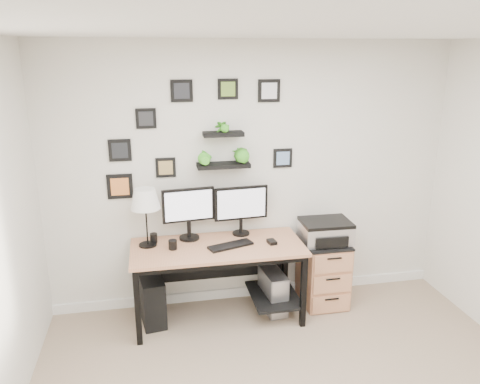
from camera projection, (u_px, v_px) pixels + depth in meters
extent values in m
plane|color=white|center=(340.00, 27.00, 2.36)|extent=(4.00, 4.00, 0.00)
plane|color=silver|center=(252.00, 177.00, 4.61)|extent=(4.00, 0.00, 4.00)
cube|color=white|center=(252.00, 291.00, 4.95)|extent=(4.00, 0.03, 0.10)
cube|color=tan|center=(218.00, 247.00, 4.35)|extent=(1.60, 0.70, 0.03)
cube|color=black|center=(218.00, 251.00, 4.36)|extent=(1.54, 0.64, 0.05)
cube|color=black|center=(213.00, 260.00, 4.74)|extent=(1.44, 0.02, 0.41)
cube|color=black|center=(274.00, 295.00, 4.61)|extent=(0.45, 0.63, 0.03)
cube|color=black|center=(138.00, 308.00, 4.04)|extent=(0.05, 0.05, 0.72)
cube|color=black|center=(139.00, 276.00, 4.60)|extent=(0.05, 0.05, 0.72)
cube|color=black|center=(303.00, 291.00, 4.31)|extent=(0.05, 0.05, 0.72)
cube|color=black|center=(285.00, 264.00, 4.88)|extent=(0.05, 0.05, 0.72)
cylinder|color=black|center=(189.00, 238.00, 4.51)|extent=(0.21, 0.21, 0.02)
cylinder|color=black|center=(189.00, 229.00, 4.48)|extent=(0.04, 0.04, 0.17)
cube|color=black|center=(188.00, 205.00, 4.41)|extent=(0.50, 0.08, 0.32)
cube|color=silver|center=(189.00, 206.00, 4.39)|extent=(0.45, 0.05, 0.28)
cylinder|color=black|center=(241.00, 233.00, 4.62)|extent=(0.18, 0.18, 0.02)
cylinder|color=black|center=(241.00, 226.00, 4.60)|extent=(0.04, 0.04, 0.15)
cube|color=black|center=(241.00, 203.00, 4.53)|extent=(0.53, 0.07, 0.33)
cube|color=silver|center=(242.00, 204.00, 4.51)|extent=(0.47, 0.04, 0.28)
cube|color=black|center=(231.00, 245.00, 4.33)|extent=(0.44, 0.26, 0.02)
cube|color=black|center=(272.00, 242.00, 4.40)|extent=(0.08, 0.12, 0.03)
cylinder|color=black|center=(148.00, 245.00, 4.35)|extent=(0.17, 0.17, 0.02)
cylinder|color=black|center=(146.00, 219.00, 4.28)|extent=(0.01, 0.01, 0.50)
cone|color=white|center=(145.00, 199.00, 4.22)|extent=(0.27, 0.27, 0.19)
cylinder|color=black|center=(173.00, 245.00, 4.26)|extent=(0.08, 0.08, 0.09)
cylinder|color=black|center=(154.00, 238.00, 4.41)|extent=(0.07, 0.07, 0.09)
cube|color=black|center=(152.00, 298.00, 4.45)|extent=(0.27, 0.48, 0.46)
cube|color=gray|center=(273.00, 291.00, 4.64)|extent=(0.22, 0.43, 0.41)
cube|color=silver|center=(280.00, 301.00, 4.45)|extent=(0.16, 0.02, 0.38)
cube|color=tan|center=(323.00, 272.00, 4.76)|extent=(0.42, 0.50, 0.65)
cube|color=black|center=(324.00, 242.00, 4.67)|extent=(0.43, 0.51, 0.02)
cube|color=tan|center=(331.00, 304.00, 4.58)|extent=(0.39, 0.02, 0.18)
cylinder|color=black|center=(332.00, 299.00, 4.55)|extent=(0.14, 0.02, 0.02)
cube|color=tan|center=(332.00, 284.00, 4.52)|extent=(0.39, 0.02, 0.18)
cylinder|color=black|center=(333.00, 279.00, 4.49)|extent=(0.14, 0.02, 0.02)
cube|color=tan|center=(334.00, 264.00, 4.46)|extent=(0.39, 0.02, 0.18)
cylinder|color=black|center=(335.00, 259.00, 4.43)|extent=(0.14, 0.02, 0.02)
cube|color=silver|center=(325.00, 233.00, 4.62)|extent=(0.49, 0.38, 0.18)
cube|color=black|center=(326.00, 222.00, 4.59)|extent=(0.49, 0.38, 0.03)
cube|color=black|center=(332.00, 243.00, 4.45)|extent=(0.33, 0.03, 0.11)
cube|color=black|center=(223.00, 165.00, 4.43)|extent=(0.50, 0.18, 0.04)
cube|color=black|center=(223.00, 134.00, 4.33)|extent=(0.38, 0.15, 0.04)
imported|color=green|center=(205.00, 150.00, 4.35)|extent=(0.15, 0.12, 0.27)
imported|color=green|center=(241.00, 148.00, 4.41)|extent=(0.15, 0.15, 0.27)
imported|color=green|center=(223.00, 118.00, 4.29)|extent=(0.13, 0.09, 0.25)
cube|color=black|center=(228.00, 89.00, 4.31)|extent=(0.19, 0.02, 0.19)
cube|color=olive|center=(228.00, 89.00, 4.30)|extent=(0.13, 0.00, 0.13)
cube|color=black|center=(269.00, 91.00, 4.39)|extent=(0.21, 0.02, 0.21)
cube|color=silver|center=(269.00, 91.00, 4.38)|extent=(0.15, 0.00, 0.15)
cube|color=black|center=(120.00, 150.00, 4.28)|extent=(0.20, 0.02, 0.20)
cube|color=black|center=(120.00, 151.00, 4.27)|extent=(0.14, 0.00, 0.14)
cube|color=black|center=(146.00, 118.00, 4.24)|extent=(0.18, 0.02, 0.18)
cube|color=#242528|center=(146.00, 119.00, 4.23)|extent=(0.13, 0.00, 0.13)
cube|color=black|center=(120.00, 186.00, 4.37)|extent=(0.24, 0.02, 0.24)
cube|color=orange|center=(120.00, 187.00, 4.36)|extent=(0.17, 0.00, 0.17)
cube|color=black|center=(182.00, 91.00, 4.23)|extent=(0.20, 0.02, 0.20)
cube|color=black|center=(182.00, 91.00, 4.22)|extent=(0.14, 0.00, 0.14)
cube|color=black|center=(283.00, 158.00, 4.60)|extent=(0.19, 0.02, 0.19)
cube|color=#6788B5|center=(283.00, 158.00, 4.59)|extent=(0.13, 0.00, 0.13)
cube|color=black|center=(166.00, 168.00, 4.41)|extent=(0.19, 0.02, 0.19)
cube|color=#9F8149|center=(166.00, 168.00, 4.40)|extent=(0.13, 0.00, 0.13)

